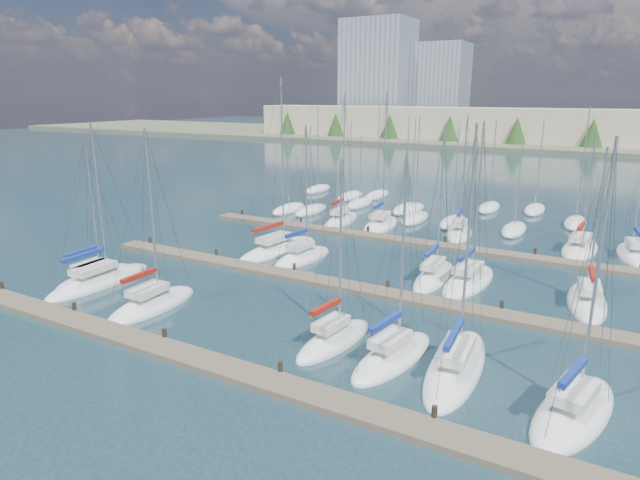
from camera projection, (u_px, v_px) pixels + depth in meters
The scene contains 23 objects.
ground at pixel (478, 193), 76.81m from camera, with size 400.00×400.00×0.00m, color #243F49.
dock_near at pixel (208, 363), 28.16m from camera, with size 44.00×1.93×1.10m.
dock_mid at pixel (333, 283), 39.90m from camera, with size 44.00×1.93×1.10m.
dock_far at pixel (402, 240), 51.63m from camera, with size 44.00×1.93×1.10m.
sailboat_n at pixel (341, 220), 59.53m from camera, with size 3.32×8.37×14.68m.
sailboat_e at pixel (393, 357), 28.70m from camera, with size 3.40×7.55×11.83m.
sailboat_m at pixel (587, 302), 36.35m from camera, with size 3.40×8.25×11.32m.
sailboat_j at pixel (303, 257), 46.14m from camera, with size 3.16×7.31×12.16m.
sailboat_b at pixel (100, 281), 40.28m from camera, with size 3.17×9.31×12.63m.
sailboat_p at pixel (459, 233), 54.13m from camera, with size 3.62×7.64×12.62m.
sailboat_r at pixel (632, 255), 46.78m from camera, with size 3.44×7.86×12.62m.
sailboat_c at pixel (153, 304), 35.83m from camera, with size 2.94×7.47×12.52m.
sailboat_g at pixel (573, 412), 23.76m from camera, with size 4.28×8.10×12.98m.
sailboat_d at pixel (334, 340), 30.61m from camera, with size 2.87×6.84×11.24m.
sailboat_o at pixel (381, 225), 57.57m from camera, with size 3.66×8.19×14.83m.
sailboat_l at pixel (469, 281), 40.32m from camera, with size 3.31×8.57×12.75m.
sailboat_f at pixel (456, 367), 27.68m from camera, with size 3.28×9.48×13.24m.
sailboat_i at pixel (278, 249), 48.56m from camera, with size 4.05×10.23×15.95m.
sailboat_a at pixel (94, 278), 40.97m from camera, with size 2.63×7.32×10.62m.
sailboat_q at pixel (580, 249), 48.72m from camera, with size 3.43×8.26×11.78m.
sailboat_k at pixel (434, 276), 41.31m from camera, with size 2.42×8.09×12.36m.
distant_boats at pixel (409, 209), 65.20m from camera, with size 36.93×20.75×13.30m.
shoreline at pixel (509, 116), 156.44m from camera, with size 400.00×60.00×38.00m.
Camera 1 is at (17.72, -17.18, 13.84)m, focal length 30.00 mm.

